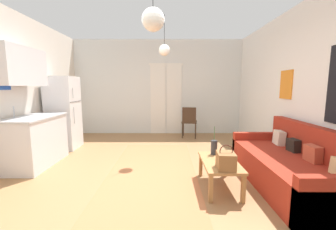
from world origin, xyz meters
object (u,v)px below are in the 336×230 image
Objects in this scene: coffee_table at (220,165)px; handbag at (227,161)px; couch at (292,167)px; pendant_lamp_near at (154,20)px; refrigerator at (65,113)px; accent_chair at (190,120)px; pendant_lamp_far at (165,50)px; bamboo_vase at (215,147)px.

handbag is (0.00, -0.30, 0.17)m from coffee_table.
couch is 2.59× the size of pendant_lamp_near.
accent_chair is at bearing 18.30° from refrigerator.
handbag is 3.27m from accent_chair.
pendant_lamp_near is 1.91m from pendant_lamp_far.
refrigerator reaches higher than bamboo_vase.
pendant_lamp_near is (-0.90, -0.21, 1.65)m from handbag.
coffee_table is 3.76m from refrigerator.
bamboo_vase is at bearing 166.89° from couch.
refrigerator is at bearing 155.35° from couch.
handbag is 3.91m from refrigerator.
couch is 6.48× the size of handbag.
coffee_table is 1.13× the size of pendant_lamp_far.
refrigerator reaches higher than coffee_table.
refrigerator is 2.76m from pendant_lamp_far.
accent_chair is at bearing 92.50° from bamboo_vase.
couch is 4.67m from refrigerator.
pendant_lamp_far is at bearing 115.59° from handbag.
handbag is at bearing -35.66° from refrigerator.
couch is 2.76m from pendant_lamp_near.
bamboo_vase is 0.59m from handbag.
pendant_lamp_near is at bearing -137.47° from bamboo_vase.
accent_chair reaches higher than coffee_table.
pendant_lamp_near is (-0.76, -3.48, 1.66)m from accent_chair.
accent_chair is 1.12× the size of pendant_lamp_far.
accent_chair is 3.93m from pendant_lamp_near.
refrigerator is (-3.16, 2.27, 0.33)m from handbag.
refrigerator is at bearing 151.81° from bamboo_vase.
coffee_table is 2.43m from pendant_lamp_far.
couch is 1.05m from coffee_table.
coffee_table is 1.01× the size of accent_chair.
refrigerator is at bearing 166.20° from pendant_lamp_far.
pendant_lamp_near reaches higher than refrigerator.
bamboo_vase is 1.39× the size of handbag.
coffee_table is at bearing -177.71° from couch.
pendant_lamp_near is at bearing -92.64° from pendant_lamp_far.
couch is at bearing 15.83° from pendant_lamp_near.
accent_chair is at bearing 92.47° from handbag.
coffee_table is 0.34m from bamboo_vase.
pendant_lamp_far reaches higher than accent_chair.
accent_chair is (-1.19, 2.93, 0.21)m from couch.
pendant_lamp_near is at bearing -166.57° from handbag.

